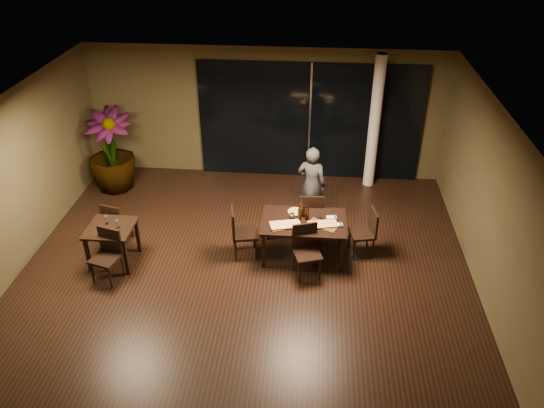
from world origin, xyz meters
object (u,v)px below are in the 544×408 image
at_px(chair_main_left, 240,230).
at_px(chair_side_near, 108,252).
at_px(chair_main_right, 367,230).
at_px(bottle_a, 300,213).
at_px(chair_main_near, 306,248).
at_px(potted_plant, 111,151).
at_px(main_table, 304,224).
at_px(side_table, 111,233).
at_px(chair_side_far, 115,221).
at_px(chair_main_far, 311,213).
at_px(bottle_b, 307,212).
at_px(bottle_c, 303,209).
at_px(diner, 311,184).

bearing_deg(chair_main_left, chair_side_near, 99.21).
height_order(chair_main_right, bottle_a, bottle_a).
bearing_deg(bottle_a, chair_main_near, -75.06).
distance_m(potted_plant, bottle_a, 4.75).
height_order(chair_side_near, potted_plant, potted_plant).
relative_size(main_table, side_table, 1.88).
bearing_deg(chair_side_far, chair_main_far, -157.85).
relative_size(chair_main_near, chair_main_left, 0.98).
distance_m(chair_main_left, bottle_b, 1.27).
relative_size(main_table, chair_side_far, 1.72).
height_order(bottle_b, bottle_c, bottle_c).
bearing_deg(bottle_a, chair_main_left, -173.52).
distance_m(chair_side_far, potted_plant, 2.26).
bearing_deg(chair_side_near, bottle_c, 33.88).
bearing_deg(main_table, chair_main_near, -83.24).
height_order(chair_side_far, bottle_a, bottle_a).
height_order(main_table, chair_main_left, chair_main_left).
bearing_deg(bottle_b, chair_main_right, 5.30).
relative_size(chair_main_near, chair_side_near, 1.00).
xyz_separation_m(main_table, chair_main_near, (0.06, -0.52, -0.14)).
distance_m(side_table, bottle_b, 3.51).
distance_m(side_table, chair_side_far, 0.62).
bearing_deg(chair_side_near, chair_main_left, 36.88).
distance_m(side_table, chair_main_left, 2.28).
bearing_deg(chair_main_left, chair_side_far, 73.52).
height_order(main_table, side_table, same).
bearing_deg(chair_main_right, potted_plant, -122.28).
bearing_deg(main_table, diner, 85.36).
relative_size(side_table, chair_main_right, 0.87).
relative_size(diner, bottle_c, 5.13).
distance_m(chair_main_left, potted_plant, 3.91).
distance_m(chair_main_right, diner, 1.55).
relative_size(chair_main_left, bottle_a, 3.13).
bearing_deg(bottle_b, bottle_c, 130.71).
relative_size(main_table, chair_main_far, 1.51).
xyz_separation_m(chair_main_near, bottle_c, (-0.08, 0.66, 0.37)).
relative_size(diner, bottle_a, 5.11).
height_order(main_table, chair_main_far, chair_main_far).
bearing_deg(bottle_a, bottle_c, 63.14).
bearing_deg(bottle_c, main_table, -82.03).
xyz_separation_m(chair_main_near, potted_plant, (-4.38, 2.69, 0.39)).
height_order(side_table, chair_main_left, chair_main_left).
xyz_separation_m(main_table, bottle_a, (-0.08, 0.02, 0.23)).
distance_m(chair_main_far, chair_side_far, 3.71).
bearing_deg(chair_main_right, bottle_a, -95.68).
distance_m(chair_main_right, bottle_c, 1.23).
bearing_deg(chair_side_far, chair_main_right, -164.70).
xyz_separation_m(side_table, chair_main_right, (4.55, 0.66, -0.11)).
distance_m(chair_main_near, bottle_a, 0.67).
bearing_deg(chair_main_far, chair_main_right, 153.68).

